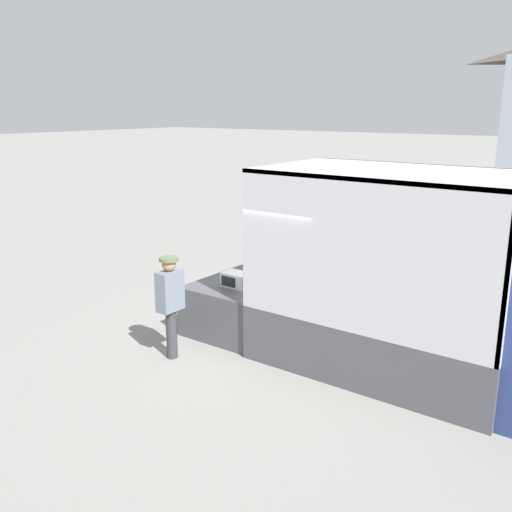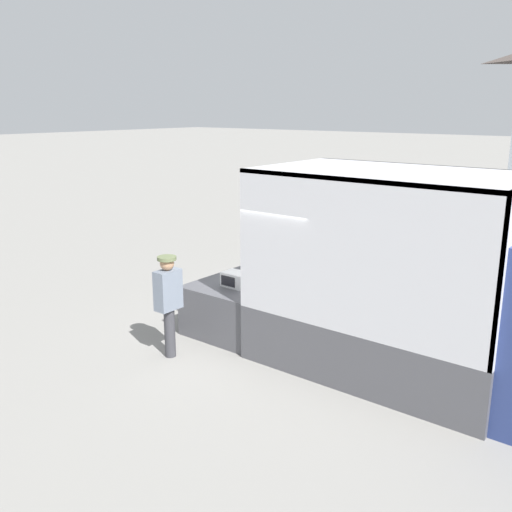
# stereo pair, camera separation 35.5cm
# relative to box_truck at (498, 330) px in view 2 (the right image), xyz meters

# --- Properties ---
(ground_plane) EXTENTS (160.00, 160.00, 0.00)m
(ground_plane) POSITION_rel_box_truck_xyz_m (-3.67, 0.00, -1.03)
(ground_plane) COLOR gray
(box_truck) EXTENTS (6.23, 2.38, 3.13)m
(box_truck) POSITION_rel_box_truck_xyz_m (0.00, 0.00, 0.00)
(box_truck) COLOR navy
(box_truck) RESTS_ON ground
(tailgate_deck) EXTENTS (1.54, 2.26, 0.92)m
(tailgate_deck) POSITION_rel_box_truck_xyz_m (-4.44, 0.00, -0.57)
(tailgate_deck) COLOR #4C4C51
(tailgate_deck) RESTS_ON ground
(microwave) EXTENTS (0.49, 0.35, 0.26)m
(microwave) POSITION_rel_box_truck_xyz_m (-4.38, -0.47, 0.01)
(microwave) COLOR white
(microwave) RESTS_ON tailgate_deck
(portable_generator) EXTENTS (0.61, 0.49, 0.52)m
(portable_generator) POSITION_rel_box_truck_xyz_m (-4.43, 0.57, 0.08)
(portable_generator) COLOR black
(portable_generator) RESTS_ON tailgate_deck
(worker_person) EXTENTS (0.31, 0.44, 1.72)m
(worker_person) POSITION_rel_box_truck_xyz_m (-4.63, -1.88, 0.03)
(worker_person) COLOR #38383D
(worker_person) RESTS_ON ground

